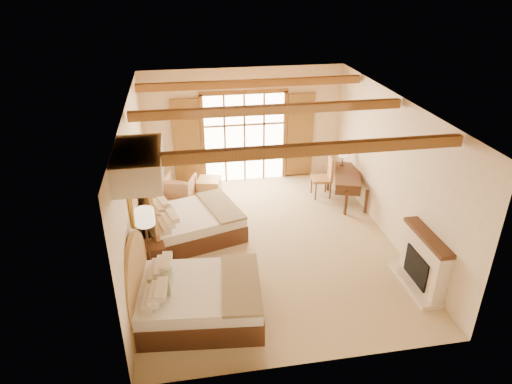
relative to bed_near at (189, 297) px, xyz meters
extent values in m
plane|color=tan|center=(1.81, 2.11, -0.44)|extent=(7.00, 7.00, 0.00)
plane|color=beige|center=(1.81, 5.61, 1.16)|extent=(5.50, 0.00, 5.50)
plane|color=beige|center=(-0.94, 2.11, 1.16)|extent=(0.00, 7.00, 7.00)
plane|color=beige|center=(4.56, 2.11, 1.16)|extent=(0.00, 7.00, 7.00)
plane|color=#B8763A|center=(1.81, 2.11, 2.76)|extent=(7.00, 7.00, 0.00)
cube|color=white|center=(1.81, 5.57, 0.81)|extent=(2.20, 0.02, 2.50)
cube|color=brown|center=(0.21, 5.54, 0.81)|extent=(0.75, 0.06, 2.40)
cube|color=brown|center=(3.41, 5.54, 0.81)|extent=(0.75, 0.06, 2.40)
cube|color=beige|center=(4.43, 0.11, 0.11)|extent=(0.25, 1.30, 1.10)
cube|color=black|center=(4.36, 0.11, 0.01)|extent=(0.18, 0.80, 0.60)
cube|color=beige|center=(4.34, 0.11, -0.39)|extent=(0.45, 1.40, 0.10)
cube|color=#4D2819|center=(4.42, 0.11, 0.68)|extent=(0.30, 1.40, 0.08)
cube|color=gold|center=(-0.90, 1.36, 1.31)|extent=(0.05, 0.95, 0.75)
cube|color=#BA7539|center=(-0.87, 1.36, 1.31)|extent=(0.02, 0.82, 0.62)
cube|color=beige|center=(-0.59, 0.11, 2.51)|extent=(0.70, 1.40, 0.45)
cube|color=#4D2819|center=(0.16, 0.00, -0.22)|extent=(2.35, 1.87, 0.43)
cube|color=silver|center=(0.16, 0.00, 0.11)|extent=(2.30, 1.83, 0.23)
cube|color=olive|center=(0.91, 0.00, 0.24)|extent=(0.83, 1.75, 0.05)
cube|color=gray|center=(-0.35, 0.00, 0.35)|extent=(0.17, 0.46, 0.26)
cube|color=#4D2819|center=(0.17, 2.66, -0.23)|extent=(2.44, 2.09, 0.41)
cube|color=silver|center=(0.17, 2.66, 0.08)|extent=(2.39, 2.05, 0.22)
cube|color=olive|center=(0.88, 2.66, 0.20)|extent=(1.05, 1.71, 0.05)
cube|color=gray|center=(-0.31, 2.66, 0.31)|extent=(0.24, 0.44, 0.24)
cube|color=#4D2819|center=(-0.69, 1.54, -0.14)|extent=(0.58, 0.58, 0.60)
cylinder|color=#332014|center=(-0.69, 0.99, -0.42)|extent=(0.24, 0.24, 0.03)
cylinder|color=#332014|center=(-0.69, 0.99, 0.31)|extent=(0.04, 0.04, 1.44)
cylinder|color=#FFE1B6|center=(-0.69, 0.99, 1.10)|extent=(0.36, 0.36, 0.30)
imported|color=#A47753|center=(-0.09, 4.50, -0.08)|extent=(0.97, 0.99, 0.71)
cube|color=#A87E4D|center=(0.72, 4.80, -0.22)|extent=(0.72, 0.72, 0.43)
cube|color=#4D2819|center=(4.23, 3.74, 0.34)|extent=(1.09, 1.62, 0.05)
cube|color=#4D2819|center=(4.23, 3.74, 0.20)|extent=(1.05, 1.57, 0.23)
cube|color=#A5643E|center=(3.66, 4.14, 0.06)|extent=(0.57, 0.57, 0.07)
cube|color=#A5643E|center=(3.89, 4.14, 0.40)|extent=(0.13, 0.50, 0.61)
cylinder|color=#332014|center=(4.25, 4.25, 0.38)|extent=(0.13, 0.13, 0.02)
cylinder|color=#332014|center=(4.25, 4.25, 0.53)|extent=(0.03, 0.03, 0.30)
cylinder|color=#FFE1B6|center=(4.25, 4.25, 0.71)|extent=(0.21, 0.21, 0.17)
camera|label=1|loc=(0.08, -6.37, 5.19)|focal=32.00mm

